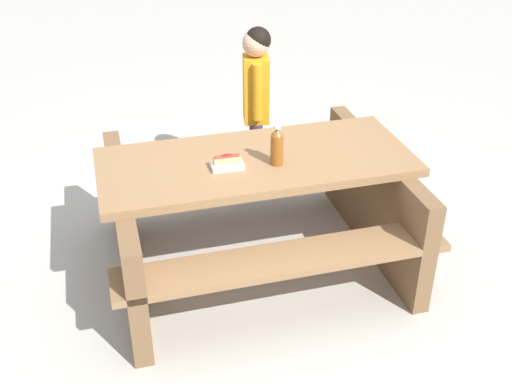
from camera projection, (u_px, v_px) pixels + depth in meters
name	position (u px, v px, depth m)	size (l,w,h in m)	color
ground_plane	(256.00, 263.00, 3.97)	(30.00, 30.00, 0.00)	#B7B2A8
picnic_table	(256.00, 204.00, 3.75)	(2.00, 1.67, 0.75)	olive
soda_bottle	(277.00, 146.00, 3.48)	(0.07, 0.07, 0.24)	brown
hotdog_tray	(227.00, 163.00, 3.48)	(0.20, 0.14, 0.08)	white
child_in_coat	(256.00, 90.00, 4.40)	(0.23, 0.29, 1.24)	#3F334C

